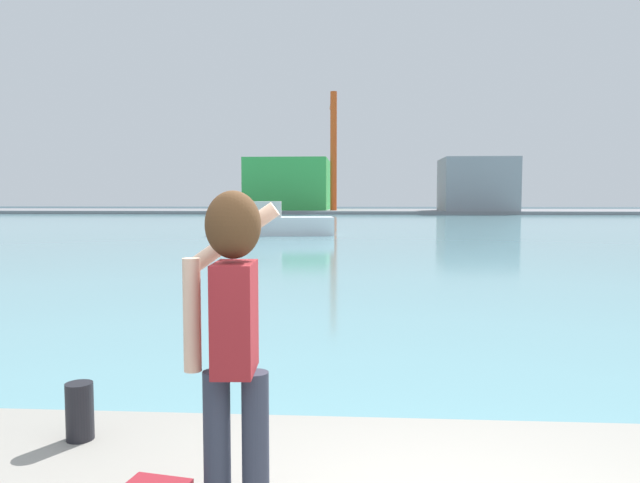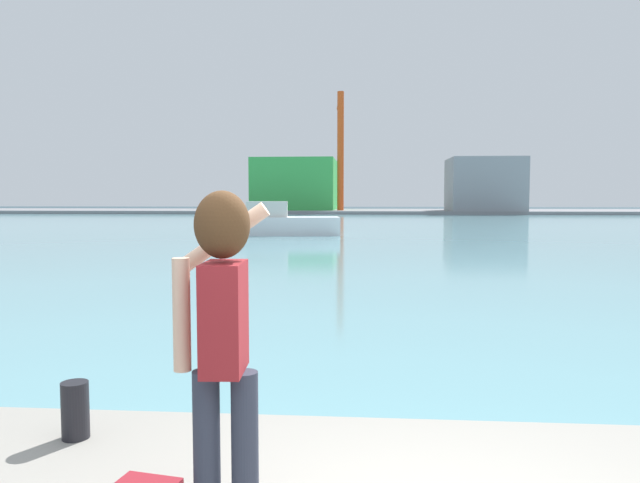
% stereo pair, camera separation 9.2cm
% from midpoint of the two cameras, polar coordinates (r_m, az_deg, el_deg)
% --- Properties ---
extents(ground_plane, '(220.00, 220.00, 0.00)m').
position_cam_midpoint_polar(ground_plane, '(52.57, 3.96, 1.62)').
color(ground_plane, '#334751').
extents(harbor_water, '(140.00, 100.00, 0.02)m').
position_cam_midpoint_polar(harbor_water, '(54.56, 3.96, 1.72)').
color(harbor_water, '#6BA8B2').
rests_on(harbor_water, ground_plane).
extents(far_shore_dock, '(140.00, 20.00, 0.49)m').
position_cam_midpoint_polar(far_shore_dock, '(94.54, 3.89, 2.90)').
color(far_shore_dock, gray).
rests_on(far_shore_dock, ground_plane).
extents(person_photographer, '(0.53, 0.55, 1.74)m').
position_cam_midpoint_polar(person_photographer, '(3.07, -9.23, -7.84)').
color(person_photographer, '#2D3342').
rests_on(person_photographer, quay_promenade).
extents(harbor_bollard, '(0.19, 0.19, 0.40)m').
position_cam_midpoint_polar(harbor_bollard, '(4.68, -22.63, -14.82)').
color(harbor_bollard, black).
rests_on(harbor_bollard, quay_promenade).
extents(boat_moored, '(7.54, 3.42, 2.12)m').
position_cam_midpoint_polar(boat_moored, '(37.77, -4.62, 1.81)').
color(boat_moored, white).
rests_on(boat_moored, harbor_water).
extents(warehouse_left, '(12.82, 13.82, 8.08)m').
position_cam_midpoint_polar(warehouse_left, '(96.76, -3.03, 5.48)').
color(warehouse_left, green).
rests_on(warehouse_left, far_shore_dock).
extents(warehouse_right, '(10.45, 9.98, 7.72)m').
position_cam_midpoint_polar(warehouse_right, '(91.37, 14.80, 5.31)').
color(warehouse_right, gray).
rests_on(warehouse_right, far_shore_dock).
extents(port_crane, '(1.69, 12.18, 17.80)m').
position_cam_midpoint_polar(port_crane, '(92.07, 1.26, 9.81)').
color(port_crane, '#D84C19').
rests_on(port_crane, far_shore_dock).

